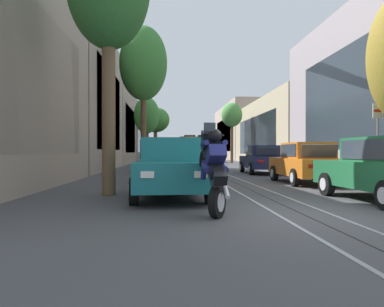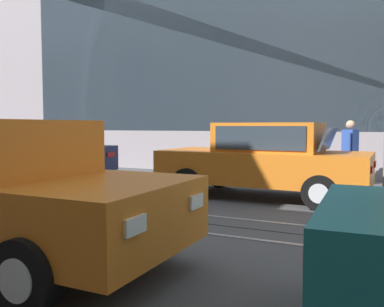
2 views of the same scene
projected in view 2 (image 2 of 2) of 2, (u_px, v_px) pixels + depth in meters
The scene contains 3 objects.
parked_car_orange_second_right at pixel (264, 160), 8.70m from camera, with size 2.06×4.39×1.58m.
parked_car_navy_mid_right at pixel (37, 152), 11.38m from camera, with size 2.07×4.39×1.58m.
pedestrian_on_left_pavement at pixel (350, 149), 10.24m from camera, with size 0.55×0.42×1.65m.
Camera 2 is at (-5.76, 4.60, 1.52)m, focal length 38.52 mm.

